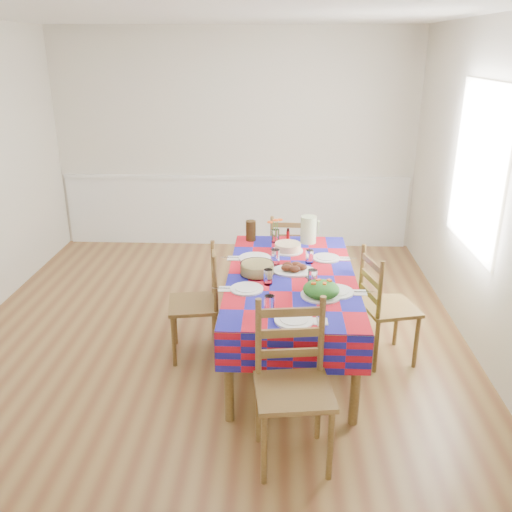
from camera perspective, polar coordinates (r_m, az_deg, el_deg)
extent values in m
cube|color=brown|center=(4.98, -4.40, -8.66)|extent=(4.50, 5.00, 0.04)
cube|color=white|center=(4.33, -5.51, 24.65)|extent=(4.50, 5.00, 0.04)
cube|color=beige|center=(6.92, -2.24, 11.98)|extent=(4.50, 0.04, 2.70)
cube|color=beige|center=(2.16, -13.39, -10.11)|extent=(4.50, 0.04, 2.70)
cube|color=beige|center=(4.74, 23.64, 5.96)|extent=(0.04, 5.00, 2.70)
cube|color=white|center=(6.95, -2.22, 8.25)|extent=(4.41, 0.06, 0.04)
cube|color=white|center=(7.08, -2.16, 4.73)|extent=(4.41, 0.03, 0.90)
plane|color=white|center=(4.97, 22.30, 8.57)|extent=(0.00, 1.40, 1.40)
cylinder|color=brown|center=(3.78, -2.89, -12.62)|extent=(0.07, 0.07, 0.69)
cylinder|color=brown|center=(3.81, 10.47, -12.76)|extent=(0.07, 0.07, 0.69)
cylinder|color=brown|center=(5.32, -1.16, -2.15)|extent=(0.07, 0.07, 0.69)
cylinder|color=brown|center=(5.33, 8.13, -2.29)|extent=(0.07, 0.07, 0.69)
cube|color=brown|center=(4.36, 3.74, -2.33)|extent=(0.98, 1.86, 0.04)
cube|color=#A60E1B|center=(4.35, 3.74, -2.04)|extent=(1.02, 1.90, 0.01)
cube|color=#A60E1B|center=(4.43, -2.91, -3.72)|extent=(0.01, 1.90, 0.29)
cube|color=#A60E1B|center=(4.45, 10.27, -3.91)|extent=(0.01, 1.90, 0.29)
cube|color=#A60E1B|center=(3.57, 3.93, -10.28)|extent=(1.02, 0.01, 0.29)
cube|color=#A60E1B|center=(5.29, 3.54, 0.50)|extent=(1.02, 0.01, 0.29)
cylinder|color=white|center=(3.64, 4.01, -6.77)|extent=(0.26, 0.26, 0.01)
cylinder|color=white|center=(3.63, 4.02, -6.63)|extent=(0.19, 0.19, 0.01)
cylinder|color=white|center=(3.71, 1.43, -5.11)|extent=(0.07, 0.07, 0.13)
cube|color=silver|center=(3.65, 6.79, -6.85)|extent=(0.10, 0.10, 0.01)
cube|color=silver|center=(3.64, 6.49, -6.78)|extent=(0.01, 0.17, 0.00)
cube|color=silver|center=(3.65, 7.10, -6.78)|extent=(0.01, 0.20, 0.00)
cylinder|color=white|center=(4.08, -0.97, -3.48)|extent=(0.25, 0.25, 0.01)
cylinder|color=white|center=(4.08, -0.97, -3.36)|extent=(0.18, 0.18, 0.01)
cylinder|color=white|center=(4.15, 1.29, -2.21)|extent=(0.07, 0.07, 0.12)
cube|color=silver|center=(4.09, -3.31, -3.48)|extent=(0.09, 0.09, 0.01)
cube|color=silver|center=(4.09, -3.57, -3.41)|extent=(0.16, 0.01, 0.00)
cube|color=silver|center=(4.09, -3.05, -3.43)|extent=(0.19, 0.01, 0.00)
cylinder|color=white|center=(4.66, -0.12, -0.23)|extent=(0.28, 0.28, 0.01)
cylinder|color=white|center=(4.66, -0.12, -0.11)|extent=(0.20, 0.20, 0.01)
cylinder|color=white|center=(4.52, 2.02, -0.13)|extent=(0.08, 0.08, 0.13)
cube|color=silver|center=(4.68, -2.39, -0.24)|extent=(0.10, 0.10, 0.01)
cube|color=silver|center=(4.68, -2.64, -0.17)|extent=(0.18, 0.01, 0.00)
cube|color=silver|center=(4.67, -2.14, -0.18)|extent=(0.21, 0.01, 0.00)
cylinder|color=white|center=(4.08, 8.40, -3.73)|extent=(0.27, 0.27, 0.01)
cylinder|color=white|center=(4.07, 8.40, -3.61)|extent=(0.19, 0.19, 0.01)
cylinder|color=white|center=(4.15, 5.97, -2.30)|extent=(0.08, 0.08, 0.13)
cube|color=silver|center=(4.10, 10.88, -3.80)|extent=(0.10, 0.10, 0.01)
cube|color=silver|center=(4.10, 10.61, -3.74)|extent=(0.17, 0.01, 0.00)
cube|color=silver|center=(4.10, 11.16, -3.74)|extent=(0.20, 0.01, 0.00)
cylinder|color=white|center=(4.71, 7.39, -0.22)|extent=(0.24, 0.24, 0.01)
cylinder|color=white|center=(4.70, 7.40, -0.12)|extent=(0.17, 0.17, 0.01)
cylinder|color=white|center=(4.58, 5.65, -0.07)|extent=(0.07, 0.07, 0.11)
cube|color=silver|center=(4.72, 9.31, -0.29)|extent=(0.09, 0.09, 0.01)
cube|color=silver|center=(4.72, 9.10, -0.23)|extent=(0.15, 0.01, 0.00)
cube|color=silver|center=(4.72, 9.53, -0.24)|extent=(0.18, 0.01, 0.00)
ellipsoid|color=white|center=(4.41, 3.98, -1.57)|extent=(0.35, 0.25, 0.02)
ellipsoid|color=black|center=(4.40, 4.80, -1.17)|extent=(0.09, 0.08, 0.05)
ellipsoid|color=black|center=(4.43, 4.27, -0.95)|extent=(0.09, 0.08, 0.05)
ellipsoid|color=black|center=(4.42, 3.38, -0.99)|extent=(0.09, 0.08, 0.05)
ellipsoid|color=black|center=(4.37, 3.26, -1.25)|extent=(0.09, 0.08, 0.05)
ellipsoid|color=black|center=(4.35, 4.07, -1.39)|extent=(0.09, 0.08, 0.05)
cylinder|color=white|center=(4.01, 6.85, -4.11)|extent=(0.30, 0.30, 0.01)
ellipsoid|color=#134D13|center=(3.99, 6.88, -3.50)|extent=(0.27, 0.27, 0.12)
cube|color=#FF5A16|center=(3.93, 6.08, -2.88)|extent=(0.03, 0.02, 0.01)
cube|color=#FF5A16|center=(3.99, 6.60, -2.54)|extent=(0.04, 0.04, 0.01)
cube|color=#FF5A16|center=(3.94, 7.23, -2.90)|extent=(0.03, 0.04, 0.01)
cube|color=#FF5A16|center=(3.99, 7.74, -2.56)|extent=(0.04, 0.04, 0.01)
cylinder|color=white|center=(4.33, 0.11, -1.34)|extent=(0.27, 0.27, 0.10)
cylinder|color=#E9DB7B|center=(4.33, 0.11, -1.35)|extent=(0.25, 0.25, 0.08)
cylinder|color=white|center=(4.85, 3.36, 0.57)|extent=(0.27, 0.27, 0.01)
cylinder|color=tan|center=(4.83, 3.37, 0.99)|extent=(0.23, 0.23, 0.06)
cube|color=black|center=(4.24, 5.77, -2.62)|extent=(0.12, 0.28, 0.01)
cube|color=black|center=(4.26, 6.41, -2.53)|extent=(0.06, 0.29, 0.01)
cylinder|color=white|center=(5.05, 2.06, 2.12)|extent=(0.07, 0.07, 0.12)
cylinder|color=#307125|center=(5.03, 1.83, 2.62)|extent=(0.01, 0.01, 0.18)
ellipsoid|color=#FF5A16|center=(5.01, 1.49, 3.59)|extent=(0.06, 0.06, 0.02)
cylinder|color=#307125|center=(5.04, 2.25, 2.65)|extent=(0.01, 0.01, 0.18)
ellipsoid|color=#FF5A16|center=(5.03, 2.53, 3.83)|extent=(0.06, 0.06, 0.02)
cylinder|color=#307125|center=(5.02, 2.07, 2.56)|extent=(0.01, 0.01, 0.18)
ellipsoid|color=#FF5A16|center=(4.96, 2.08, 3.79)|extent=(0.06, 0.06, 0.02)
cylinder|color=red|center=(5.07, 3.38, 2.21)|extent=(0.03, 0.03, 0.13)
cylinder|color=beige|center=(5.04, 5.55, 2.79)|extent=(0.15, 0.15, 0.25)
cylinder|color=black|center=(5.09, -0.55, 2.69)|extent=(0.10, 0.10, 0.19)
cube|color=white|center=(3.51, 4.25, -7.83)|extent=(0.08, 0.03, 0.02)
cylinder|color=brown|center=(3.37, 0.86, -19.69)|extent=(0.04, 0.04, 0.49)
cylinder|color=brown|center=(3.42, 7.82, -19.16)|extent=(0.04, 0.04, 0.49)
cylinder|color=brown|center=(3.66, 0.25, -15.89)|extent=(0.04, 0.04, 0.49)
cylinder|color=brown|center=(3.70, 6.56, -15.48)|extent=(0.04, 0.04, 0.49)
cube|color=brown|center=(3.37, 3.99, -14.02)|extent=(0.51, 0.49, 0.03)
cylinder|color=brown|center=(3.38, 0.25, -8.72)|extent=(0.04, 0.04, 0.55)
cylinder|color=brown|center=(3.43, 6.89, -8.38)|extent=(0.04, 0.04, 0.55)
cube|color=brown|center=(3.45, 3.56, -10.14)|extent=(0.39, 0.07, 0.05)
cube|color=brown|center=(3.38, 3.61, -8.08)|extent=(0.39, 0.07, 0.05)
cube|color=brown|center=(3.32, 3.67, -5.94)|extent=(0.39, 0.07, 0.05)
cylinder|color=brown|center=(5.85, 5.12, -1.41)|extent=(0.03, 0.03, 0.43)
cylinder|color=brown|center=(5.85, 1.78, -1.32)|extent=(0.03, 0.03, 0.43)
cylinder|color=brown|center=(5.55, 5.16, -2.68)|extent=(0.03, 0.03, 0.43)
cylinder|color=brown|center=(5.56, 1.63, -2.58)|extent=(0.03, 0.03, 0.43)
cube|color=brown|center=(5.62, 3.47, 0.16)|extent=(0.41, 0.39, 0.03)
cylinder|color=brown|center=(5.38, 5.31, 1.68)|extent=(0.03, 0.03, 0.47)
cylinder|color=brown|center=(5.38, 1.68, 1.77)|extent=(0.03, 0.03, 0.47)
cube|color=brown|center=(5.41, 3.47, 0.78)|extent=(0.34, 0.03, 0.05)
cube|color=brown|center=(5.37, 3.50, 2.01)|extent=(0.34, 0.03, 0.05)
cube|color=brown|center=(5.33, 3.53, 3.26)|extent=(0.34, 0.03, 0.05)
cylinder|color=brown|center=(4.79, -8.55, -6.76)|extent=(0.04, 0.04, 0.45)
cylinder|color=brown|center=(4.48, -8.65, -8.90)|extent=(0.04, 0.04, 0.45)
cylinder|color=brown|center=(4.79, -4.47, -6.60)|extent=(0.04, 0.04, 0.45)
cylinder|color=brown|center=(4.47, -4.27, -8.72)|extent=(0.04, 0.04, 0.45)
cube|color=brown|center=(4.52, -6.61, -5.05)|extent=(0.46, 0.48, 0.03)
cylinder|color=brown|center=(4.59, -4.51, -1.35)|extent=(0.04, 0.04, 0.50)
cylinder|color=brown|center=(4.26, -4.30, -3.18)|extent=(0.04, 0.04, 0.50)
cube|color=brown|center=(4.46, -4.38, -3.41)|extent=(0.08, 0.36, 0.05)
cube|color=brown|center=(4.41, -4.42, -1.87)|extent=(0.08, 0.36, 0.05)
cube|color=brown|center=(4.36, -4.47, -0.31)|extent=(0.08, 0.36, 0.05)
cylinder|color=brown|center=(4.60, 16.52, -8.71)|extent=(0.04, 0.04, 0.46)
cylinder|color=brown|center=(4.88, 14.55, -6.68)|extent=(0.04, 0.04, 0.46)
cylinder|color=brown|center=(4.45, 12.54, -9.32)|extent=(0.04, 0.04, 0.46)
cylinder|color=brown|center=(4.74, 10.78, -7.18)|extent=(0.04, 0.04, 0.46)
cube|color=brown|center=(4.55, 13.86, -5.26)|extent=(0.50, 0.51, 0.03)
cylinder|color=brown|center=(4.23, 12.93, -3.70)|extent=(0.04, 0.04, 0.51)
cylinder|color=brown|center=(4.53, 11.07, -1.83)|extent=(0.04, 0.04, 0.51)
cube|color=brown|center=(4.42, 11.87, -3.93)|extent=(0.11, 0.36, 0.05)
cube|color=brown|center=(4.37, 12.00, -2.37)|extent=(0.11, 0.36, 0.05)
cube|color=brown|center=(4.32, 12.13, -0.76)|extent=(0.11, 0.36, 0.05)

